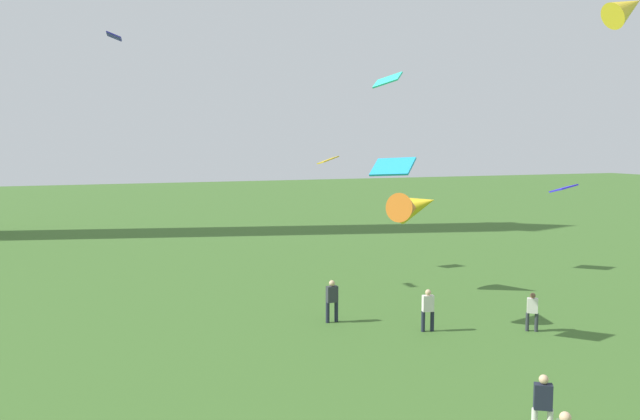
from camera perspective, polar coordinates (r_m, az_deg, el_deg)
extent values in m
cube|color=#1E2333|center=(17.93, 18.89, -15.14)|extent=(0.51, 0.46, 0.65)
sphere|color=#D8AD84|center=(17.78, 18.94, -13.81)|extent=(0.24, 0.24, 0.24)
sphere|color=#D8AD84|center=(15.48, 20.62, -16.58)|extent=(0.25, 0.25, 0.25)
cylinder|color=#2D3338|center=(27.67, 17.64, -9.28)|extent=(0.14, 0.14, 0.75)
cylinder|color=#2D3338|center=(27.70, 18.36, -9.29)|extent=(0.14, 0.14, 0.75)
cube|color=silver|center=(27.52, 18.04, -7.93)|extent=(0.47, 0.43, 0.59)
sphere|color=brown|center=(27.43, 18.07, -7.11)|extent=(0.22, 0.22, 0.22)
cylinder|color=#1E2333|center=(27.56, 0.67, -8.94)|extent=(0.16, 0.16, 0.86)
cylinder|color=#1E2333|center=(27.71, 1.43, -8.86)|extent=(0.16, 0.16, 0.86)
cube|color=#2D3338|center=(27.44, 1.05, -7.35)|extent=(0.47, 0.28, 0.68)
sphere|color=#D8AD84|center=(27.34, 1.06, -6.41)|extent=(0.25, 0.25, 0.25)
cylinder|color=#1E2333|center=(26.75, 9.76, -9.53)|extent=(0.15, 0.15, 0.82)
cylinder|color=#1E2333|center=(26.64, 8.99, -9.59)|extent=(0.15, 0.15, 0.82)
cube|color=silver|center=(26.51, 9.40, -8.04)|extent=(0.49, 0.35, 0.65)
sphere|color=#D8AD84|center=(26.40, 9.42, -7.11)|extent=(0.24, 0.24, 0.24)
cube|color=#2C20EE|center=(29.79, 20.47, 1.78)|extent=(1.03, 1.25, 0.46)
cube|color=#2ED2B6|center=(37.39, 5.91, 11.22)|extent=(1.66, 1.91, 0.97)
cone|color=yellow|center=(23.04, 25.17, 15.64)|extent=(1.50, 0.90, 1.34)
cube|color=gold|center=(38.17, 0.70, 4.38)|extent=(1.20, 0.99, 0.51)
cone|color=orange|center=(26.92, 7.68, 0.18)|extent=(2.12, 1.98, 1.34)
cube|color=#2B24BB|center=(33.78, -17.53, 14.25)|extent=(0.80, 1.10, 0.34)
cone|color=gold|center=(32.75, 8.44, 0.42)|extent=(2.48, 2.73, 1.97)
cube|color=#22A5DF|center=(23.98, 6.36, 3.78)|extent=(1.65, 1.77, 0.71)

